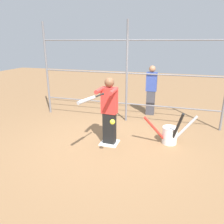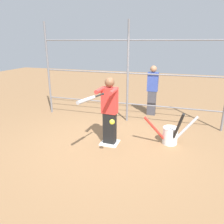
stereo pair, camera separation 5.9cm
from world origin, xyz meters
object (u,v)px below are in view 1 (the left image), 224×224
(baseball_bat_swinging, at_px, (89,99))
(bat_bucket, at_px, (170,134))
(softball_in_flight, at_px, (112,122))
(bystander_behind_fence, at_px, (151,90))
(batter, at_px, (109,109))

(baseball_bat_swinging, height_order, bat_bucket, baseball_bat_swinging)
(bat_bucket, bearing_deg, softball_in_flight, 50.85)
(softball_in_flight, distance_m, bat_bucket, 1.71)
(baseball_bat_swinging, distance_m, bat_bucket, 2.19)
(baseball_bat_swinging, xyz_separation_m, softball_in_flight, (-0.42, -0.06, -0.41))
(baseball_bat_swinging, height_order, bystander_behind_fence, bystander_behind_fence)
(batter, height_order, bat_bucket, batter)
(bystander_behind_fence, bearing_deg, batter, 75.69)
(batter, bearing_deg, bystander_behind_fence, -104.31)
(batter, xyz_separation_m, softball_in_flight, (-0.33, 0.82, 0.04))
(batter, xyz_separation_m, bat_bucket, (-1.33, -0.41, -0.59))
(baseball_bat_swinging, relative_size, bat_bucket, 0.70)
(bystander_behind_fence, bearing_deg, baseball_bat_swinging, 77.83)
(softball_in_flight, bearing_deg, baseball_bat_swinging, 8.65)
(batter, xyz_separation_m, bystander_behind_fence, (-0.61, -2.38, -0.02))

